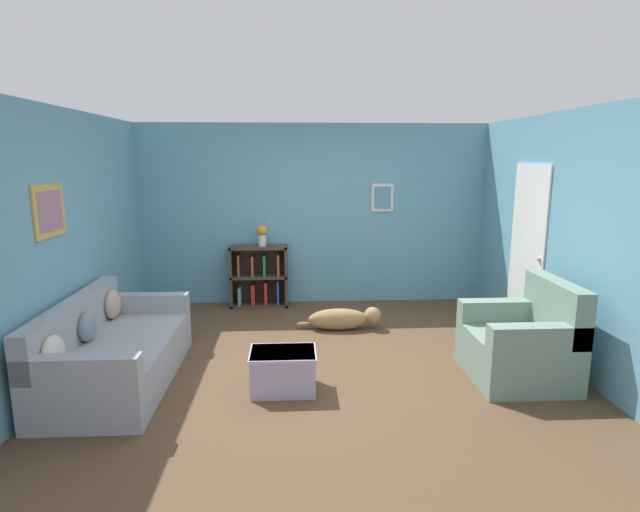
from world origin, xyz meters
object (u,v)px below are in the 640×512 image
object	(u,v)px
coffee_table	(283,370)
vase	(262,234)
bookshelf	(259,277)
dog	(344,319)
couch	(113,353)
recliner_chair	(523,344)

from	to	relation	value
coffee_table	vase	world-z (taller)	vase
bookshelf	dog	xyz separation A→B (m)	(1.12, -1.11, -0.28)
vase	couch	bearing A→B (deg)	-117.58
dog	vase	size ratio (longest dim) A/B	3.58
coffee_table	dog	bearing A→B (deg)	66.08
couch	bookshelf	size ratio (longest dim) A/B	2.19
coffee_table	vase	xyz separation A→B (m)	(-0.34, 2.71, 0.85)
bookshelf	vase	bearing A→B (deg)	-20.56
bookshelf	dog	world-z (taller)	bookshelf
coffee_table	vase	size ratio (longest dim) A/B	2.05
dog	vase	distance (m)	1.77
recliner_chair	coffee_table	bearing A→B (deg)	-176.23
coffee_table	dog	world-z (taller)	coffee_table
couch	bookshelf	world-z (taller)	bookshelf
couch	bookshelf	bearing A→B (deg)	63.66
couch	recliner_chair	size ratio (longest dim) A/B	1.99
recliner_chair	dog	world-z (taller)	recliner_chair
vase	bookshelf	bearing A→B (deg)	159.44
bookshelf	couch	bearing A→B (deg)	-116.34
vase	dog	bearing A→B (deg)	-45.65
bookshelf	recliner_chair	distance (m)	3.75
recliner_chair	coffee_table	distance (m)	2.33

